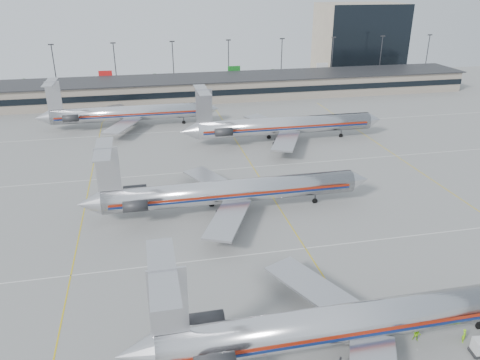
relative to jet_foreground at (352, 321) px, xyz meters
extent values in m
plane|color=gray|center=(2.12, 8.58, -3.43)|extent=(260.00, 260.00, 0.00)
cube|color=silver|center=(2.12, 18.58, -3.42)|extent=(160.00, 0.15, 0.02)
cube|color=gray|center=(2.12, 106.58, -0.43)|extent=(160.00, 16.00, 6.00)
cube|color=black|center=(2.12, 98.48, -0.23)|extent=(160.00, 0.20, 1.60)
cube|color=#2D2D30|center=(2.12, 106.58, 2.67)|extent=(162.00, 17.00, 0.30)
cylinder|color=#38383D|center=(-42.88, 120.58, 4.07)|extent=(0.30, 0.30, 15.00)
cube|color=#2D2D30|center=(-42.88, 120.58, 11.67)|extent=(1.60, 0.40, 0.35)
cylinder|color=#38383D|center=(-24.88, 120.58, 4.07)|extent=(0.30, 0.30, 15.00)
cube|color=#2D2D30|center=(-24.88, 120.58, 11.67)|extent=(1.60, 0.40, 0.35)
cylinder|color=#38383D|center=(-6.88, 120.58, 4.07)|extent=(0.30, 0.30, 15.00)
cube|color=#2D2D30|center=(-6.88, 120.58, 11.67)|extent=(1.60, 0.40, 0.35)
cylinder|color=#38383D|center=(11.12, 120.58, 4.07)|extent=(0.30, 0.30, 15.00)
cube|color=#2D2D30|center=(11.12, 120.58, 11.67)|extent=(1.60, 0.40, 0.35)
cylinder|color=#38383D|center=(29.12, 120.58, 4.07)|extent=(0.30, 0.30, 15.00)
cube|color=#2D2D30|center=(29.12, 120.58, 11.67)|extent=(1.60, 0.40, 0.35)
cylinder|color=#38383D|center=(47.12, 120.58, 4.07)|extent=(0.30, 0.30, 15.00)
cube|color=#2D2D30|center=(47.12, 120.58, 11.67)|extent=(1.60, 0.40, 0.35)
cylinder|color=#38383D|center=(65.12, 120.58, 4.07)|extent=(0.30, 0.30, 15.00)
cube|color=#2D2D30|center=(65.12, 120.58, 11.67)|extent=(1.60, 0.40, 0.35)
cylinder|color=#38383D|center=(83.12, 120.58, 4.07)|extent=(0.30, 0.30, 15.00)
cube|color=#2D2D30|center=(83.12, 120.58, 11.67)|extent=(1.60, 0.40, 0.35)
cube|color=tan|center=(64.12, 136.58, 9.07)|extent=(30.00, 20.00, 25.00)
cylinder|color=silver|center=(0.95, 0.00, -0.05)|extent=(38.59, 3.57, 3.57)
cone|color=#BBBBC1|center=(-20.08, 0.00, -0.05)|extent=(3.47, 3.57, 3.57)
cube|color=#971D0A|center=(0.95, -1.79, 0.09)|extent=(36.66, 0.05, 0.34)
cube|color=navy|center=(0.95, -1.79, -0.29)|extent=(36.66, 0.05, 0.27)
cube|color=#BBBBC1|center=(-0.98, 6.76, -1.02)|extent=(8.97, 13.08, 0.31)
cube|color=#BBBBC1|center=(-16.90, 0.00, 5.01)|extent=(3.28, 0.24, 6.56)
cube|color=#BBBBC1|center=(-17.19, 0.00, 8.10)|extent=(2.32, 10.13, 0.17)
cylinder|color=#2D2D30|center=(-13.52, 2.75, 0.24)|extent=(3.47, 1.64, 1.64)
cylinder|color=#2D2D30|center=(14.46, 0.00, -2.63)|extent=(0.19, 0.19, 1.59)
cylinder|color=#2D2D30|center=(-1.94, 2.32, -2.63)|extent=(0.19, 0.19, 1.59)
cylinder|color=black|center=(14.46, 0.00, -3.09)|extent=(0.87, 0.29, 0.87)
cylinder|color=silver|center=(-5.31, 31.36, -0.05)|extent=(38.62, 3.57, 3.57)
cone|color=silver|center=(15.55, 31.36, -0.05)|extent=(3.09, 3.57, 3.57)
cone|color=#BBBBC1|center=(-26.35, 31.36, -0.05)|extent=(3.48, 3.57, 3.57)
cube|color=#971D0A|center=(-5.31, 29.57, 0.09)|extent=(36.69, 0.05, 0.34)
cube|color=navy|center=(-5.31, 29.57, -0.29)|extent=(36.69, 0.05, 0.27)
cube|color=#BBBBC1|center=(-7.24, 38.12, -1.02)|extent=(8.98, 13.09, 0.31)
cube|color=#BBBBC1|center=(-7.24, 24.60, -1.02)|extent=(8.98, 13.09, 0.31)
cube|color=#BBBBC1|center=(-23.17, 31.36, 5.02)|extent=(3.28, 0.24, 6.57)
cube|color=#BBBBC1|center=(-23.46, 31.36, 8.11)|extent=(2.32, 10.14, 0.17)
cylinder|color=#2D2D30|center=(-19.79, 34.11, 0.24)|extent=(3.48, 1.64, 1.64)
cylinder|color=#2D2D30|center=(-19.79, 28.61, 0.24)|extent=(3.48, 1.64, 1.64)
cylinder|color=#2D2D30|center=(8.21, 31.36, -2.63)|extent=(0.19, 0.19, 1.59)
cylinder|color=#2D2D30|center=(-8.20, 29.04, -2.63)|extent=(0.19, 0.19, 1.59)
cylinder|color=#2D2D30|center=(-8.20, 33.68, -2.63)|extent=(0.19, 0.19, 1.59)
cylinder|color=black|center=(8.21, 31.36, -3.09)|extent=(0.87, 0.29, 0.87)
cylinder|color=silver|center=(12.74, 62.37, 0.14)|extent=(38.79, 3.78, 3.78)
cone|color=silver|center=(33.77, 62.37, 0.14)|extent=(3.27, 3.78, 3.78)
cone|color=#BBBBC1|center=(-8.49, 62.37, 0.14)|extent=(3.67, 3.78, 3.78)
cube|color=#971D0A|center=(12.74, 60.47, 0.30)|extent=(36.85, 0.05, 0.36)
cube|color=navy|center=(12.74, 60.47, -0.11)|extent=(36.85, 0.05, 0.29)
cube|color=#BBBBC1|center=(10.70, 69.51, -0.88)|extent=(9.49, 13.84, 0.33)
cube|color=#BBBBC1|center=(10.70, 55.22, -0.88)|extent=(9.49, 13.84, 0.33)
cube|color=#BBBBC1|center=(-5.12, 62.37, 5.50)|extent=(3.47, 0.26, 6.94)
cube|color=#BBBBC1|center=(-5.43, 62.37, 8.77)|extent=(2.45, 10.72, 0.18)
cylinder|color=#2D2D30|center=(-1.55, 65.28, 0.45)|extent=(3.67, 1.74, 1.74)
cylinder|color=#2D2D30|center=(-1.55, 59.46, 0.45)|extent=(3.67, 1.74, 1.74)
cylinder|color=#2D2D30|center=(26.01, 62.37, -2.59)|extent=(0.20, 0.20, 1.68)
cylinder|color=#2D2D30|center=(9.68, 59.92, -2.59)|extent=(0.20, 0.20, 1.68)
cylinder|color=#2D2D30|center=(9.68, 64.82, -2.59)|extent=(0.20, 0.20, 1.68)
cylinder|color=black|center=(26.01, 62.37, -3.07)|extent=(0.92, 0.31, 0.92)
cylinder|color=silver|center=(-20.49, 80.62, -0.04)|extent=(36.82, 3.58, 3.58)
cone|color=silver|center=(-0.54, 80.62, -0.04)|extent=(3.10, 3.58, 3.58)
cone|color=#BBBBC1|center=(-40.65, 80.62, -0.04)|extent=(3.49, 3.58, 3.58)
cube|color=#971D0A|center=(-20.49, 78.82, 0.11)|extent=(34.98, 0.05, 0.34)
cube|color=navy|center=(-20.49, 78.82, -0.28)|extent=(34.98, 0.05, 0.27)
cube|color=#BBBBC1|center=(-22.43, 87.40, -1.01)|extent=(9.01, 13.13, 0.31)
cube|color=#BBBBC1|center=(-22.43, 73.84, -1.01)|extent=(9.01, 13.13, 0.31)
cube|color=#BBBBC1|center=(-37.45, 80.62, 5.05)|extent=(3.29, 0.24, 6.59)
cube|color=#BBBBC1|center=(-37.74, 80.62, 8.15)|extent=(2.33, 10.17, 0.17)
cylinder|color=#2D2D30|center=(-34.06, 83.38, 0.25)|extent=(3.49, 1.65, 1.65)
cylinder|color=#2D2D30|center=(-34.06, 77.86, 0.25)|extent=(3.49, 1.65, 1.65)
cylinder|color=#2D2D30|center=(-7.90, 80.62, -2.63)|extent=(0.19, 0.19, 1.60)
cylinder|color=#2D2D30|center=(-23.40, 78.29, -2.63)|extent=(0.19, 0.19, 1.60)
cylinder|color=#2D2D30|center=(-23.40, 82.94, -2.63)|extent=(0.19, 0.19, 1.60)
cylinder|color=black|center=(-7.90, 80.62, -3.09)|extent=(0.87, 0.29, 0.87)
cube|color=#2D2D30|center=(12.00, -3.20, -3.20)|extent=(1.77, 1.54, 0.27)
cylinder|color=black|center=(11.37, -2.66, -3.32)|extent=(0.22, 0.11, 0.22)
cylinder|color=black|center=(11.37, -3.74, -3.32)|extent=(0.22, 0.11, 0.22)
cube|color=#A2A2A2|center=(2.01, 0.76, -2.91)|extent=(4.36, 2.34, 0.57)
cube|color=#2D2D30|center=(2.70, 0.76, -1.59)|extent=(4.32, 1.91, 1.48)
cylinder|color=black|center=(3.50, 1.39, -3.14)|extent=(0.57, 0.18, 0.57)
cylinder|color=black|center=(3.50, 0.13, -3.14)|extent=(0.57, 0.18, 0.57)
cylinder|color=black|center=(0.51, 1.39, -3.14)|extent=(0.57, 0.18, 0.57)
cylinder|color=black|center=(0.51, 0.13, -3.14)|extent=(0.57, 0.18, 0.57)
imported|color=#93EE16|center=(11.59, -1.35, -2.67)|extent=(0.63, 0.66, 1.52)
imported|color=#77C412|center=(7.10, -0.23, -2.67)|extent=(0.93, 0.89, 1.51)
cone|color=red|center=(12.77, -2.14, -3.10)|extent=(0.54, 0.54, 0.67)
camera|label=1|loc=(-17.67, -32.23, 29.74)|focal=35.00mm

